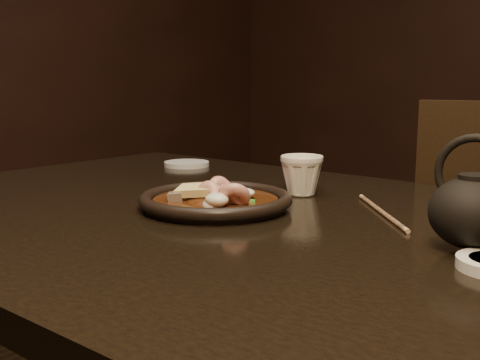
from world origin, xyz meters
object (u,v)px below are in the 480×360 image
Objects in this scene: tea_cup at (302,174)px; teapot at (473,209)px; plate at (216,201)px; table at (296,273)px.

tea_cup is 0.40m from teapot.
teapot is (0.41, 0.02, 0.04)m from plate.
table is 0.25m from tea_cup.
teapot reaches higher than tea_cup.
table is 20.26× the size of tea_cup.
table is at bearing 0.40° from plate.
table is 6.31× the size of plate.
table is at bearing -178.87° from teapot.
plate is at bearing -103.09° from tea_cup.
tea_cup is at bearing 122.45° from table.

